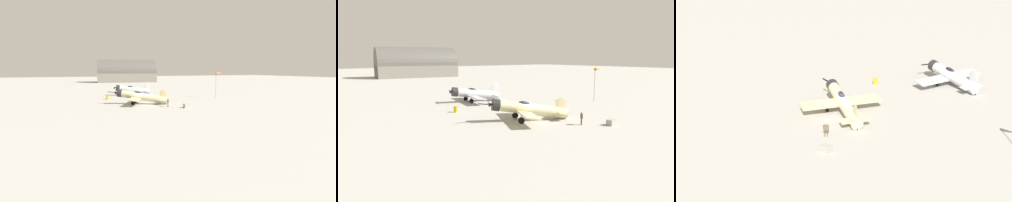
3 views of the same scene
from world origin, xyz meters
TOP-DOWN VIEW (x-y plane):
  - ground_plane at (0.00, 0.00)m, footprint 400.00×400.00m
  - airplane_foreground at (0.46, -0.22)m, footprint 11.29×9.86m
  - airplane_mid_apron at (-2.56, -18.39)m, footprint 9.91×11.04m
  - ground_crew_mechanic at (-3.08, 5.61)m, footprint 0.44×0.51m
  - equipment_crate at (-5.77, 7.92)m, footprint 1.18×0.83m
  - fuel_drum at (5.11, -10.98)m, footprint 0.64×0.64m
  - windsock_mast at (-21.37, -5.42)m, footprint 2.23×0.96m
  - distant_hangar at (-18.78, -89.98)m, footprint 32.22×19.01m

SIDE VIEW (x-z plane):
  - ground_plane at x=0.00m, z-range 0.00..0.00m
  - equipment_crate at x=-5.77m, z-range 0.00..0.72m
  - fuel_drum at x=5.11m, z-range 0.00..0.91m
  - ground_crew_mechanic at x=-3.08m, z-range 0.17..1.78m
  - airplane_mid_apron at x=-2.56m, z-range -0.28..3.17m
  - airplane_foreground at x=0.46m, z-range -0.02..3.02m
  - distant_hangar at x=-18.78m, z-range -3.27..11.40m
  - windsock_mast at x=-21.37m, z-range 2.57..8.75m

